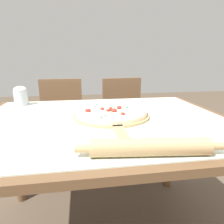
% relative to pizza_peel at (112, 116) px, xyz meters
% --- Properties ---
extents(dining_table, '(1.29, 1.01, 0.76)m').
position_rel_pizza_peel_xyz_m(dining_table, '(-0.04, -0.01, -0.11)').
color(dining_table, brown).
rests_on(dining_table, ground_plane).
extents(towel_cloth, '(1.21, 0.93, 0.00)m').
position_rel_pizza_peel_xyz_m(towel_cloth, '(-0.04, -0.01, -0.01)').
color(towel_cloth, silver).
rests_on(towel_cloth, dining_table).
extents(pizza_peel, '(0.40, 0.58, 0.01)m').
position_rel_pizza_peel_xyz_m(pizza_peel, '(0.00, 0.00, 0.00)').
color(pizza_peel, tan).
rests_on(pizza_peel, towel_cloth).
extents(pizza, '(0.37, 0.37, 0.04)m').
position_rel_pizza_peel_xyz_m(pizza, '(-0.00, 0.02, 0.02)').
color(pizza, beige).
rests_on(pizza, pizza_peel).
extents(rolling_pin, '(0.46, 0.10, 0.06)m').
position_rel_pizza_peel_xyz_m(rolling_pin, '(0.05, -0.43, 0.02)').
color(rolling_pin, tan).
rests_on(rolling_pin, towel_cloth).
extents(chair_left, '(0.40, 0.40, 0.88)m').
position_rel_pizza_peel_xyz_m(chair_left, '(-0.33, 0.83, -0.27)').
color(chair_left, brown).
rests_on(chair_left, ground_plane).
extents(chair_right, '(0.44, 0.44, 0.88)m').
position_rel_pizza_peel_xyz_m(chair_right, '(0.25, 0.83, -0.27)').
color(chair_right, brown).
rests_on(chair_right, ground_plane).
extents(flour_cup, '(0.08, 0.08, 0.12)m').
position_rel_pizza_peel_xyz_m(flour_cup, '(-0.53, 0.35, 0.06)').
color(flour_cup, '#B2B7BC').
rests_on(flour_cup, towel_cloth).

